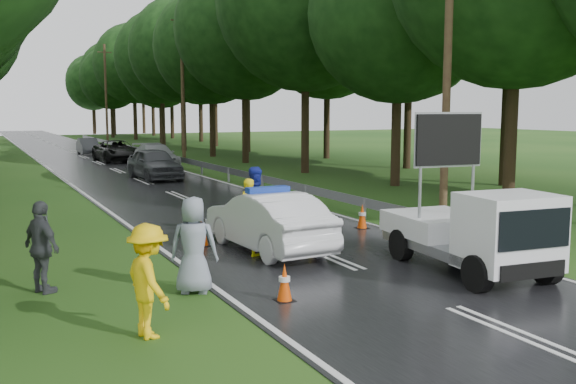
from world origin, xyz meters
TOP-DOWN VIEW (x-y plane):
  - ground at (0.00, 0.00)m, footprint 160.00×160.00m
  - road at (0.00, 30.00)m, footprint 7.00×140.00m
  - guardrail at (3.70, 29.67)m, footprint 0.12×60.06m
  - utility_pole_near at (5.20, 2.00)m, footprint 1.40×0.24m
  - utility_pole_mid at (5.20, 28.00)m, footprint 1.40×0.24m
  - utility_pole_far at (5.20, 54.00)m, footprint 1.40×0.24m
  - police_sedan at (-0.99, 1.23)m, footprint 1.80×4.51m
  - work_truck at (2.04, -2.81)m, footprint 2.29×4.44m
  - barrier at (-0.49, 1.00)m, footprint 2.32×0.63m
  - officer at (-0.88, 2.78)m, footprint 0.72×0.63m
  - civilian at (-0.50, 3.00)m, footprint 1.06×0.89m
  - bystander_left at (-5.18, -3.50)m, footprint 0.84×1.25m
  - bystander_mid at (-6.40, -0.22)m, footprint 0.85×1.14m
  - bystander_right at (-3.80, -1.50)m, footprint 1.09×0.95m
  - queue_car_first at (0.80, 18.85)m, footprint 2.09×4.72m
  - queue_car_second at (2.46, 24.85)m, footprint 2.08×5.01m
  - queue_car_third at (1.39, 30.85)m, footprint 2.62×5.24m
  - queue_car_fourth at (0.80, 38.84)m, footprint 1.41×3.87m
  - cone_near_left at (-2.50, -2.79)m, footprint 0.34×0.34m
  - cone_center at (-0.95, 2.00)m, footprint 0.37×0.37m
  - cone_far at (0.93, 2.50)m, footprint 0.37×0.37m
  - cone_left_mid at (-2.29, 2.45)m, footprint 0.38×0.38m
  - cone_right at (2.74, 2.67)m, footprint 0.35×0.35m

SIDE VIEW (x-z plane):
  - ground at x=0.00m, z-range 0.00..0.00m
  - road at x=0.00m, z-range 0.00..0.02m
  - cone_near_left at x=-2.50m, z-range -0.01..0.71m
  - cone_right at x=2.74m, z-range -0.01..0.74m
  - cone_center at x=-0.95m, z-range -0.01..0.76m
  - cone_far at x=0.93m, z-range -0.01..0.76m
  - cone_left_mid at x=-2.29m, z-range -0.01..0.80m
  - guardrail at x=3.70m, z-range 0.20..0.90m
  - queue_car_fourth at x=0.80m, z-range 0.00..1.27m
  - queue_car_third at x=1.39m, z-range 0.00..1.43m
  - queue_car_second at x=2.46m, z-range 0.00..1.45m
  - police_sedan at x=-0.99m, z-range -0.07..1.54m
  - barrier at x=-0.49m, z-range 0.25..1.24m
  - queue_car_first at x=0.80m, z-range 0.00..1.58m
  - officer at x=-0.88m, z-range 0.00..1.67m
  - bystander_left at x=-5.18m, z-range 0.00..1.79m
  - bystander_mid at x=-6.40m, z-range 0.00..1.80m
  - work_truck at x=2.04m, z-range -0.78..2.63m
  - bystander_right at x=-3.80m, z-range 0.00..1.88m
  - civilian at x=-0.50m, z-range 0.00..1.95m
  - utility_pole_near at x=5.20m, z-range 0.06..10.06m
  - utility_pole_mid at x=5.20m, z-range 0.06..10.06m
  - utility_pole_far at x=5.20m, z-range 0.06..10.06m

